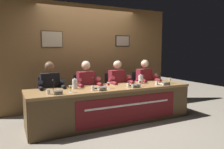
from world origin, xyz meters
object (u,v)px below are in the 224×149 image
at_px(chair_center_right, 115,93).
at_px(water_pitcher_left_side, 75,84).
at_px(water_cup_far_left, 48,92).
at_px(nameplate_center_right, 136,86).
at_px(microphone_far_left, 54,88).
at_px(nameplate_center_left, 102,89).
at_px(chair_far_left, 49,99).
at_px(juice_glass_center_left, 109,84).
at_px(nameplate_far_right, 166,83).
at_px(panelist_center_right, 119,83).
at_px(microphone_far_right, 159,80).
at_px(document_stack_far_right, 162,84).
at_px(chair_center_left, 84,96).
at_px(panelist_far_right, 146,81).
at_px(chair_far_right, 141,90).
at_px(water_cup_center_right, 128,86).
at_px(juice_glass_far_left, 70,88).
at_px(panelist_center_left, 87,85).
at_px(water_cup_far_right, 157,83).
at_px(conference_table, 115,98).
at_px(water_cup_center_left, 93,89).
at_px(nameplate_far_left, 58,92).
at_px(juice_glass_center_right, 140,82).
at_px(juice_glass_far_right, 170,80).
at_px(microphone_center_left, 95,85).
at_px(water_pitcher_right_side, 141,79).
at_px(panelist_far_left, 51,88).

distance_m(chair_center_right, water_pitcher_left_side, 1.31).
bearing_deg(water_cup_far_left, nameplate_center_right, -4.08).
xyz_separation_m(microphone_far_left, nameplate_center_left, (0.81, -0.28, -0.03)).
distance_m(chair_far_left, juice_glass_center_left, 1.32).
distance_m(microphone_far_left, nameplate_far_right, 2.32).
relative_size(panelist_center_right, water_pitcher_left_side, 5.91).
distance_m(microphone_far_right, document_stack_far_right, 0.15).
xyz_separation_m(chair_center_left, microphone_far_right, (1.54, -0.68, 0.35)).
bearing_deg(document_stack_far_right, panelist_far_right, 87.69).
bearing_deg(chair_far_right, water_cup_center_right, -136.49).
xyz_separation_m(juice_glass_far_left, panelist_center_left, (0.55, 0.67, -0.08)).
bearing_deg(chair_center_right, water_cup_center_right, -98.89).
xyz_separation_m(water_cup_far_left, water_cup_far_right, (2.28, 0.01, 0.00)).
bearing_deg(conference_table, panelist_center_left, 125.48).
bearing_deg(water_cup_center_right, nameplate_far_right, -7.56).
relative_size(microphone_far_left, chair_center_left, 0.24).
relative_size(nameplate_center_left, nameplate_far_right, 0.82).
bearing_deg(water_cup_center_left, microphone_far_right, 6.06).
bearing_deg(conference_table, microphone_far_right, 2.96).
bearing_deg(nameplate_far_left, panelist_far_right, 18.06).
distance_m(microphone_far_left, juice_glass_center_right, 1.73).
bearing_deg(panelist_far_right, juice_glass_center_left, -155.00).
bearing_deg(juice_glass_far_right, chair_center_right, 140.64).
height_order(juice_glass_far_left, water_pitcher_left_side, water_pitcher_left_side).
xyz_separation_m(chair_center_right, water_cup_center_right, (-0.13, -0.85, 0.31)).
relative_size(nameplate_center_left, microphone_center_left, 0.73).
height_order(panelist_center_left, juice_glass_far_right, panelist_center_left).
bearing_deg(water_cup_center_right, chair_center_right, 81.11).
bearing_deg(microphone_far_right, water_pitcher_right_side, 160.07).
bearing_deg(microphone_far_left, chair_center_left, 40.79).
height_order(panelist_center_right, water_cup_far_right, panelist_center_right).
bearing_deg(water_cup_center_right, document_stack_far_right, 2.27).
xyz_separation_m(nameplate_center_right, water_pitcher_left_side, (-1.12, 0.42, 0.05)).
xyz_separation_m(juice_glass_far_right, microphone_far_right, (-0.21, 0.12, -0.01)).
bearing_deg(panelist_center_left, water_cup_center_left, -100.72).
xyz_separation_m(chair_far_right, microphone_far_right, (0.01, -0.68, 0.35)).
bearing_deg(juice_glass_far_left, water_cup_far_left, 176.04).
bearing_deg(nameplate_center_right, document_stack_far_right, 10.87).
distance_m(conference_table, panelist_far_right, 1.28).
xyz_separation_m(chair_far_right, nameplate_far_right, (-0.02, -0.97, 0.31)).
relative_size(panelist_center_right, nameplate_center_right, 6.43).
distance_m(conference_table, document_stack_far_right, 1.14).
bearing_deg(juice_glass_center_left, chair_center_right, 56.06).
bearing_deg(nameplate_center_right, juice_glass_far_right, 8.88).
bearing_deg(water_cup_far_right, chair_center_left, 148.37).
relative_size(panelist_far_left, water_pitcher_right_side, 5.91).
bearing_deg(chair_far_right, microphone_center_left, -156.37).
bearing_deg(microphone_far_left, nameplate_far_left, -87.41).
height_order(water_cup_center_right, water_pitcher_left_side, water_pitcher_left_side).
distance_m(nameplate_far_left, juice_glass_far_right, 2.53).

